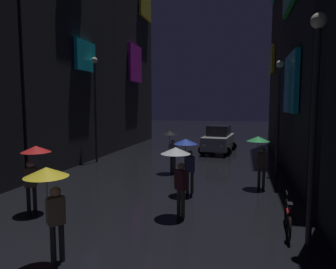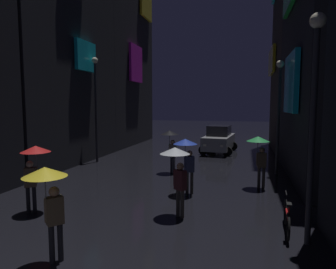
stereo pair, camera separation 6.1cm
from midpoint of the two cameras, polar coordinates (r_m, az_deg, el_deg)
building_left_far at (r=27.83m, az=-10.27°, el=23.72°), size 4.25×8.72×24.04m
pedestrian_far_right_black at (r=14.71m, az=0.61°, el=-0.99°), size 0.90×0.90×2.12m
pedestrian_near_crossing_clear at (r=8.99m, az=1.85°, el=-5.33°), size 0.90×0.90×2.12m
pedestrian_midstreet_centre_green at (r=12.60m, az=17.11°, el=-2.38°), size 0.90×0.90×2.12m
pedestrian_midstreet_left_blue at (r=11.25m, az=3.73°, el=-3.09°), size 0.90×0.90×2.12m
pedestrian_foreground_left_red at (r=10.19m, az=-24.02°, el=-4.51°), size 0.90×0.90×2.12m
pedestrian_foreground_right_yellow at (r=6.77m, az=-21.61°, el=-9.43°), size 0.90×0.90×2.12m
bicycle_parked_at_storefront at (r=8.85m, az=21.88°, el=-14.54°), size 0.19×1.82×0.96m
car_distant at (r=21.40m, az=9.77°, el=-0.96°), size 2.52×4.28×1.92m
streetlamp_right_far at (r=15.32m, az=20.47°, el=5.51°), size 0.36×0.36×5.48m
streetlamp_right_near at (r=7.79m, az=26.23°, el=5.37°), size 0.36×0.36×5.47m
streetlamp_left_far at (r=18.02m, az=-13.51°, el=6.76°), size 0.36×0.36×6.10m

